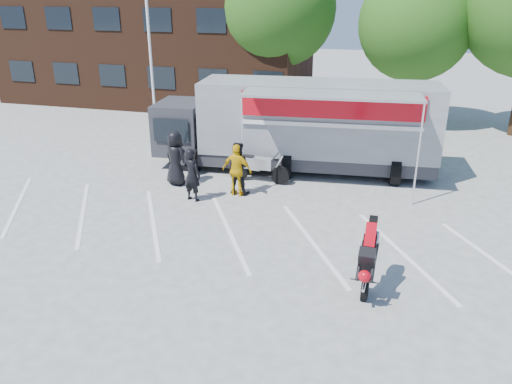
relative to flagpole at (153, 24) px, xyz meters
The scene contains 13 objects.
ground 12.83m from the flagpole, 58.02° to the right, with size 100.00×100.00×0.00m, color #AAAAA4.
parking_bay_lines 12.06m from the flagpole, 55.25° to the right, with size 18.00×5.00×0.01m, color white.
office_building 8.97m from the flagpole, 115.15° to the left, with size 18.00×8.00×7.00m, color #3F2214.
flagpole is the anchor object (origin of this frame).
tree_left 7.37m from the flagpole, 54.72° to the left, with size 6.12×6.12×8.64m.
tree_mid 12.31m from the flagpole, 23.97° to the left, with size 5.44×5.44×7.68m.
transporter_truck 9.56m from the flagpole, 22.91° to the right, with size 10.54×5.08×3.35m, color #92959A, non-canonical shape.
parked_motorcycle 9.40m from the flagpole, 38.18° to the right, with size 0.75×2.24×1.17m, color silver, non-canonical shape.
stunt_bike_rider 15.82m from the flagpole, 45.82° to the right, with size 0.77×1.63×1.92m, color black, non-canonical shape.
spectator_leather_a 7.97m from the flagpole, 59.72° to the right, with size 0.95×0.62×1.93m, color black.
spectator_leather_b 9.43m from the flagpole, 57.39° to the right, with size 0.64×0.42×1.76m, color black.
spectator_leather_c 9.42m from the flagpole, 46.82° to the right, with size 0.87×0.68×1.80m, color black.
spectator_hivis 9.57m from the flagpole, 47.28° to the right, with size 1.04×0.43×1.78m, color yellow.
Camera 1 is at (4.40, -11.15, 6.40)m, focal length 35.00 mm.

